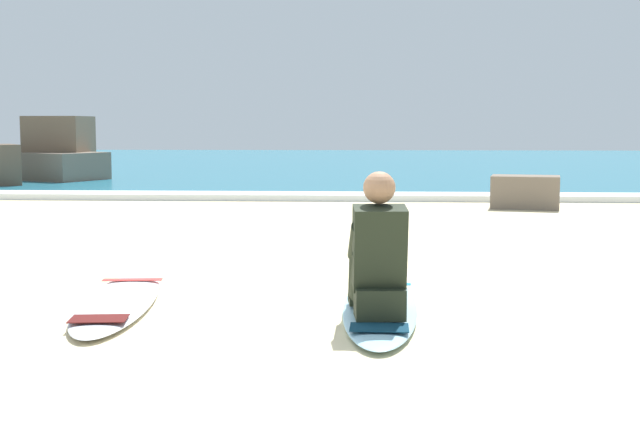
# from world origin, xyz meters

# --- Properties ---
(ground_plane) EXTENTS (80.00, 80.00, 0.00)m
(ground_plane) POSITION_xyz_m (0.00, 0.00, 0.00)
(ground_plane) COLOR beige
(sea) EXTENTS (80.00, 28.00, 0.10)m
(sea) POSITION_xyz_m (0.00, 22.90, 0.05)
(sea) COLOR teal
(sea) RESTS_ON ground
(breaking_foam) EXTENTS (80.00, 0.90, 0.11)m
(breaking_foam) POSITION_xyz_m (0.00, 9.20, 0.06)
(breaking_foam) COLOR white
(breaking_foam) RESTS_ON ground
(surfboard_main) EXTENTS (0.57, 2.48, 0.08)m
(surfboard_main) POSITION_xyz_m (0.98, -0.12, 0.04)
(surfboard_main) COLOR #9ED1E5
(surfboard_main) RESTS_ON ground
(surfer_seated) EXTENTS (0.40, 0.73, 0.95)m
(surfer_seated) POSITION_xyz_m (0.96, -0.53, 0.44)
(surfer_seated) COLOR black
(surfer_seated) RESTS_ON surfboard_main
(surfboard_spare_near) EXTENTS (0.79, 2.40, 0.08)m
(surfboard_spare_near) POSITION_xyz_m (-0.93, -0.01, 0.04)
(surfboard_spare_near) COLOR silver
(surfboard_spare_near) RESTS_ON ground
(rock_outcrop_distant) EXTENTS (4.53, 3.39, 1.53)m
(rock_outcrop_distant) POSITION_xyz_m (-6.86, 12.80, 0.55)
(rock_outcrop_distant) COLOR brown
(rock_outcrop_distant) RESTS_ON ground
(shoreline_rock) EXTENTS (1.17, 0.86, 0.52)m
(shoreline_rock) POSITION_xyz_m (3.41, 7.70, 0.26)
(shoreline_rock) COLOR #756656
(shoreline_rock) RESTS_ON ground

